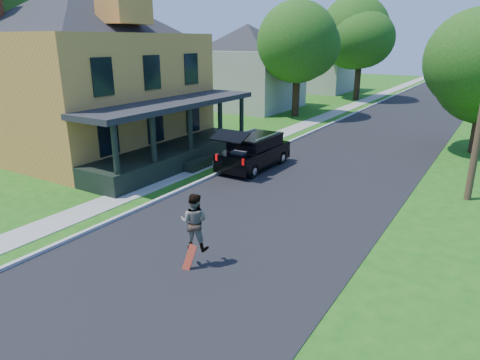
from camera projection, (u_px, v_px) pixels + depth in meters
The scene contains 13 objects.
ground at pixel (220, 244), 12.94m from camera, with size 140.00×140.00×0.00m, color #195811.
street at pixel (387, 131), 29.04m from camera, with size 8.00×120.00×0.02m, color black.
curb at pixel (330, 125), 31.08m from camera, with size 0.15×120.00×0.12m, color #A9A8A3.
sidewalk at pixel (310, 123), 31.86m from camera, with size 1.30×120.00×0.03m, color gray.
front_walk at pixel (136, 157), 22.55m from camera, with size 6.50×1.20×0.03m, color gray.
main_house at pixel (84, 59), 22.67m from camera, with size 15.56×15.56×10.10m.
neighbor_house_mid at pixel (248, 60), 37.75m from camera, with size 12.78×12.78×8.30m.
neighbor_house_far at pixel (317, 55), 50.64m from camera, with size 12.78×12.78×8.30m.
black_suv at pixel (254, 152), 20.36m from camera, with size 1.80×4.58×2.13m.
skateboarder at pixel (194, 222), 11.41m from camera, with size 0.93×0.83×1.59m.
skateboard at pixel (189, 260), 11.45m from camera, with size 0.35×0.31×0.80m.
tree_left_mid at pixel (298, 45), 33.14m from camera, with size 6.45×6.27×8.83m.
tree_left_far at pixel (361, 31), 42.21m from camera, with size 6.78×6.73×10.27m.
Camera 1 is at (6.72, -9.57, 5.90)m, focal length 32.00 mm.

